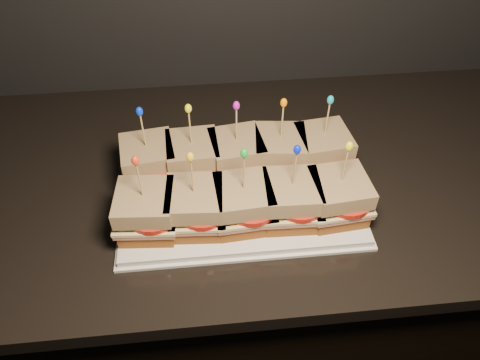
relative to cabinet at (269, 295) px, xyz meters
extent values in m
cube|color=black|center=(0.00, 0.00, 0.00)|extent=(2.66, 0.61, 0.89)
cube|color=black|center=(0.00, 0.00, 0.46)|extent=(2.70, 0.65, 0.03)
cube|color=white|center=(-0.09, -0.08, 0.48)|extent=(0.43, 0.26, 0.02)
cube|color=white|center=(-0.09, -0.08, 0.48)|extent=(0.44, 0.28, 0.01)
cube|color=brown|center=(-0.25, -0.02, 0.51)|extent=(0.10, 0.10, 0.03)
cube|color=#B86357|center=(-0.25, -0.02, 0.52)|extent=(0.11, 0.11, 0.01)
cube|color=beige|center=(-0.25, -0.02, 0.53)|extent=(0.11, 0.11, 0.01)
cylinder|color=red|center=(-0.24, -0.02, 0.54)|extent=(0.09, 0.09, 0.01)
cube|color=#5A330C|center=(-0.25, -0.02, 0.56)|extent=(0.10, 0.10, 0.03)
cylinder|color=tan|center=(-0.25, -0.02, 0.60)|extent=(0.00, 0.00, 0.09)
ellipsoid|color=#082FE3|center=(-0.25, -0.02, 0.65)|extent=(0.01, 0.01, 0.02)
cube|color=brown|center=(-0.17, -0.02, 0.51)|extent=(0.09, 0.09, 0.03)
cube|color=#B86357|center=(-0.17, -0.02, 0.52)|extent=(0.10, 0.10, 0.01)
cube|color=beige|center=(-0.17, -0.02, 0.53)|extent=(0.11, 0.10, 0.01)
cylinder|color=red|center=(-0.16, -0.02, 0.54)|extent=(0.09, 0.09, 0.01)
cube|color=#5A330C|center=(-0.17, -0.02, 0.56)|extent=(0.10, 0.10, 0.03)
cylinder|color=tan|center=(-0.17, -0.02, 0.60)|extent=(0.00, 0.00, 0.09)
ellipsoid|color=#F0F215|center=(-0.17, -0.02, 0.65)|extent=(0.01, 0.01, 0.02)
cube|color=brown|center=(-0.09, -0.02, 0.51)|extent=(0.10, 0.10, 0.03)
cube|color=#B86357|center=(-0.09, -0.02, 0.52)|extent=(0.11, 0.11, 0.01)
cube|color=beige|center=(-0.09, -0.02, 0.53)|extent=(0.11, 0.11, 0.01)
cylinder|color=red|center=(-0.08, -0.02, 0.54)|extent=(0.09, 0.09, 0.01)
cube|color=#5A330C|center=(-0.09, -0.02, 0.56)|extent=(0.10, 0.10, 0.03)
cylinder|color=tan|center=(-0.09, -0.02, 0.60)|extent=(0.00, 0.00, 0.09)
ellipsoid|color=#CA11C3|center=(-0.09, -0.02, 0.65)|extent=(0.01, 0.01, 0.02)
cube|color=brown|center=(-0.01, -0.02, 0.51)|extent=(0.10, 0.10, 0.03)
cube|color=#B86357|center=(-0.01, -0.02, 0.52)|extent=(0.11, 0.11, 0.01)
cube|color=beige|center=(-0.01, -0.02, 0.53)|extent=(0.11, 0.11, 0.01)
cylinder|color=red|center=(0.01, -0.02, 0.54)|extent=(0.09, 0.09, 0.01)
cube|color=#5A330C|center=(-0.01, -0.02, 0.56)|extent=(0.10, 0.10, 0.03)
cylinder|color=tan|center=(-0.01, -0.02, 0.60)|extent=(0.00, 0.00, 0.09)
ellipsoid|color=orange|center=(-0.01, -0.02, 0.65)|extent=(0.01, 0.01, 0.02)
cube|color=brown|center=(0.07, -0.02, 0.51)|extent=(0.10, 0.10, 0.03)
cube|color=#B86357|center=(0.07, -0.02, 0.52)|extent=(0.11, 0.11, 0.01)
cube|color=beige|center=(0.07, -0.02, 0.53)|extent=(0.11, 0.11, 0.01)
cylinder|color=red|center=(0.09, -0.02, 0.54)|extent=(0.09, 0.09, 0.01)
cube|color=#5A330C|center=(0.07, -0.02, 0.56)|extent=(0.10, 0.10, 0.03)
cylinder|color=tan|center=(0.07, -0.02, 0.60)|extent=(0.00, 0.00, 0.09)
ellipsoid|color=#0CAAB4|center=(0.07, -0.02, 0.65)|extent=(0.01, 0.01, 0.02)
cube|color=brown|center=(-0.25, -0.14, 0.51)|extent=(0.10, 0.10, 0.03)
cube|color=#B86357|center=(-0.25, -0.14, 0.52)|extent=(0.11, 0.10, 0.01)
cube|color=beige|center=(-0.25, -0.14, 0.53)|extent=(0.11, 0.11, 0.01)
cylinder|color=red|center=(-0.24, -0.15, 0.54)|extent=(0.09, 0.09, 0.01)
cube|color=#5A330C|center=(-0.25, -0.14, 0.56)|extent=(0.10, 0.10, 0.03)
cylinder|color=tan|center=(-0.25, -0.14, 0.60)|extent=(0.00, 0.00, 0.09)
ellipsoid|color=red|center=(-0.25, -0.14, 0.65)|extent=(0.01, 0.01, 0.02)
cube|color=brown|center=(-0.17, -0.14, 0.51)|extent=(0.10, 0.10, 0.03)
cube|color=#B86357|center=(-0.17, -0.14, 0.52)|extent=(0.11, 0.10, 0.01)
cube|color=beige|center=(-0.17, -0.14, 0.53)|extent=(0.11, 0.10, 0.01)
cylinder|color=red|center=(-0.16, -0.15, 0.54)|extent=(0.09, 0.09, 0.01)
cube|color=#5A330C|center=(-0.17, -0.14, 0.56)|extent=(0.10, 0.10, 0.03)
cylinder|color=tan|center=(-0.17, -0.14, 0.60)|extent=(0.00, 0.00, 0.09)
ellipsoid|color=yellow|center=(-0.17, -0.14, 0.65)|extent=(0.01, 0.01, 0.02)
cube|color=brown|center=(-0.09, -0.14, 0.51)|extent=(0.10, 0.10, 0.03)
cube|color=#B86357|center=(-0.09, -0.14, 0.52)|extent=(0.11, 0.10, 0.01)
cube|color=beige|center=(-0.09, -0.14, 0.53)|extent=(0.11, 0.10, 0.01)
cylinder|color=red|center=(-0.08, -0.15, 0.54)|extent=(0.09, 0.09, 0.01)
cube|color=#5A330C|center=(-0.09, -0.14, 0.56)|extent=(0.10, 0.10, 0.03)
cylinder|color=tan|center=(-0.09, -0.14, 0.60)|extent=(0.00, 0.00, 0.09)
ellipsoid|color=green|center=(-0.09, -0.14, 0.65)|extent=(0.01, 0.01, 0.02)
cube|color=brown|center=(-0.01, -0.14, 0.51)|extent=(0.09, 0.09, 0.03)
cube|color=#B86357|center=(-0.01, -0.14, 0.52)|extent=(0.10, 0.10, 0.01)
cube|color=beige|center=(-0.01, -0.14, 0.53)|extent=(0.10, 0.10, 0.01)
cylinder|color=red|center=(0.01, -0.15, 0.54)|extent=(0.09, 0.09, 0.01)
cube|color=#5A330C|center=(-0.01, -0.14, 0.56)|extent=(0.10, 0.10, 0.03)
cylinder|color=tan|center=(-0.01, -0.14, 0.60)|extent=(0.00, 0.00, 0.09)
ellipsoid|color=#0A1ED5|center=(-0.01, -0.14, 0.65)|extent=(0.01, 0.01, 0.02)
cube|color=brown|center=(0.07, -0.14, 0.51)|extent=(0.10, 0.10, 0.03)
cube|color=#B86357|center=(0.07, -0.14, 0.52)|extent=(0.11, 0.10, 0.01)
cube|color=beige|center=(0.07, -0.14, 0.53)|extent=(0.11, 0.11, 0.01)
cylinder|color=red|center=(0.09, -0.15, 0.54)|extent=(0.09, 0.09, 0.01)
cube|color=#5A330C|center=(0.07, -0.14, 0.56)|extent=(0.10, 0.10, 0.03)
cylinder|color=tan|center=(0.07, -0.14, 0.60)|extent=(0.00, 0.00, 0.09)
ellipsoid|color=#EAEE10|center=(0.07, -0.14, 0.65)|extent=(0.01, 0.01, 0.02)
camera|label=1|loc=(-0.15, -0.66, 1.12)|focal=35.00mm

